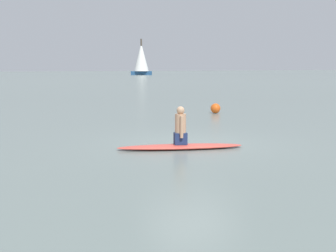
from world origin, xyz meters
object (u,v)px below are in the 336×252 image
Objects in this scene: person_paddler at (180,127)px; sailboat_distant at (141,58)px; surfboard at (180,147)px; buoy_marker at (216,108)px.

sailboat_distant is (43.88, 98.63, 3.55)m from person_paddler.
sailboat_distant is (43.88, 98.63, 4.06)m from surfboard.
person_paddler is 2.18× the size of buoy_marker.
surfboard is 0.51m from person_paddler.
person_paddler is at bearing -128.60° from buoy_marker.
person_paddler is at bearing 94.32° from sailboat_distant.
surfboard is at bearing -128.60° from buoy_marker.
sailboat_distant is at bearing -95.01° from surfboard.
sailboat_distant is 98.60m from buoy_marker.
person_paddler is (0.00, 0.00, 0.51)m from surfboard.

